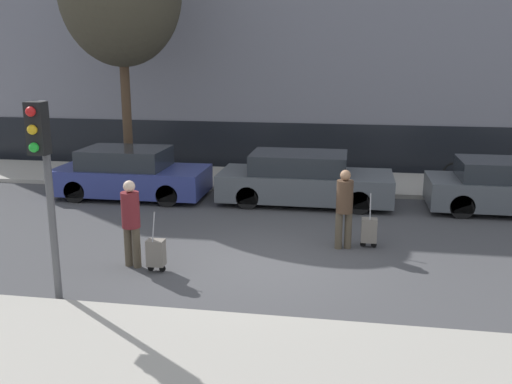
% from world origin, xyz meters
% --- Properties ---
extents(ground_plane, '(80.00, 80.00, 0.00)m').
position_xyz_m(ground_plane, '(0.00, 0.00, 0.00)').
color(ground_plane, '#424244').
extents(sidewalk_near, '(28.00, 2.50, 0.12)m').
position_xyz_m(sidewalk_near, '(0.00, -3.75, 0.06)').
color(sidewalk_near, '#A39E93').
rests_on(sidewalk_near, ground_plane).
extents(sidewalk_far, '(28.00, 3.00, 0.12)m').
position_xyz_m(sidewalk_far, '(0.00, 7.00, 0.06)').
color(sidewalk_far, '#A39E93').
rests_on(sidewalk_far, ground_plane).
extents(parked_car_0, '(4.19, 1.85, 1.38)m').
position_xyz_m(parked_car_0, '(-4.56, 4.46, 0.65)').
color(parked_car_0, navy).
rests_on(parked_car_0, ground_plane).
extents(parked_car_1, '(4.59, 1.86, 1.37)m').
position_xyz_m(parked_car_1, '(0.29, 4.60, 0.64)').
color(parked_car_1, '#4C5156').
rests_on(parked_car_1, ground_plane).
extents(parked_car_2, '(3.92, 1.76, 1.34)m').
position_xyz_m(parked_car_2, '(5.42, 4.58, 0.63)').
color(parked_car_2, '#4C5156').
rests_on(parked_car_2, ground_plane).
extents(pedestrian_left, '(0.34, 0.34, 1.68)m').
position_xyz_m(pedestrian_left, '(-2.49, -0.64, 0.95)').
color(pedestrian_left, '#4C4233').
rests_on(pedestrian_left, ground_plane).
extents(trolley_left, '(0.34, 0.29, 1.15)m').
position_xyz_m(trolley_left, '(-1.97, -0.81, 0.36)').
color(trolley_left, slate).
rests_on(trolley_left, ground_plane).
extents(pedestrian_right, '(0.34, 0.34, 1.66)m').
position_xyz_m(pedestrian_right, '(1.42, 1.08, 0.94)').
color(pedestrian_right, '#4C4233').
rests_on(pedestrian_right, ground_plane).
extents(trolley_right, '(0.34, 0.29, 1.16)m').
position_xyz_m(trolley_right, '(1.95, 1.24, 0.37)').
color(trolley_right, slate).
rests_on(trolley_right, ground_plane).
extents(traffic_light, '(0.28, 0.47, 3.26)m').
position_xyz_m(traffic_light, '(-3.16, -2.37, 2.34)').
color(traffic_light, '#515154').
rests_on(traffic_light, ground_plane).
extents(parked_bicycle, '(1.77, 0.06, 0.96)m').
position_xyz_m(parked_bicycle, '(5.07, 6.84, 0.49)').
color(parked_bicycle, black).
rests_on(parked_bicycle, sidewalk_far).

